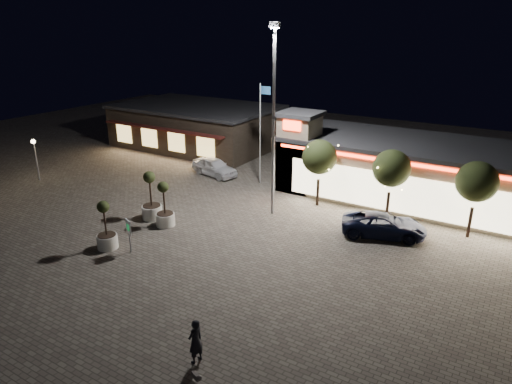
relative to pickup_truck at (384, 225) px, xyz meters
The scene contains 17 objects.
ground 12.79m from the pickup_truck, 138.32° to the right, with size 90.00×90.00×0.00m, color #665E53.
retail_building 7.48m from the pickup_truck, 90.23° to the left, with size 20.40×8.40×6.10m.
restaurant_building 26.23m from the pickup_truck, 153.99° to the left, with size 16.40×11.00×4.30m.
floodlight_pole 9.84m from the pickup_truck, behind, with size 0.60×0.40×12.38m.
flagpole 12.94m from the pickup_truck, 158.48° to the left, with size 0.95×0.10×8.00m.
lamp_post_west 27.95m from the pickup_truck, behind, with size 0.36×0.36×3.48m.
string_tree_a 6.72m from the pickup_truck, 155.60° to the left, with size 2.42×2.42×4.79m.
string_tree_b 3.84m from the pickup_truck, 102.04° to the left, with size 2.42×2.42×4.79m.
string_tree_c 5.87m from the pickup_truck, 29.35° to the left, with size 2.42×2.42×4.79m.
pickup_truck is the anchor object (origin of this frame).
white_sedan 16.44m from the pickup_truck, 165.22° to the left, with size 1.80×4.47×1.52m, color white.
pedestrian 15.01m from the pickup_truck, 100.76° to the right, with size 0.67×0.44×1.85m, color black.
dog 15.78m from the pickup_truck, 97.49° to the right, with size 0.54×0.33×0.29m.
planter_left 14.96m from the pickup_truck, 158.66° to the right, with size 1.34×1.34×3.30m.
planter_mid 16.49m from the pickup_truck, 142.83° to the right, with size 1.19×1.19×2.92m.
planter_right 13.72m from the pickup_truck, 154.80° to the right, with size 1.21×1.21×2.99m.
valet_sign 15.11m from the pickup_truck, 140.21° to the right, with size 0.62×0.32×1.99m.
Camera 1 is at (16.14, -17.21, 12.24)m, focal length 32.00 mm.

